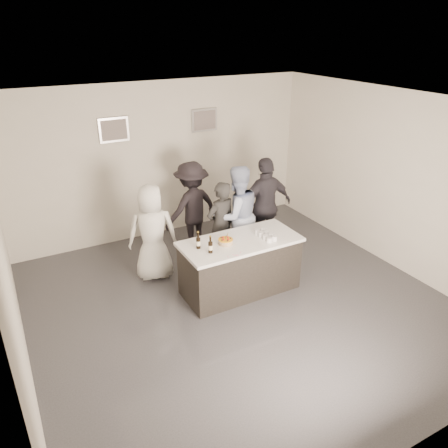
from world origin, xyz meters
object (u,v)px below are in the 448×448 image
Objects in this scene: cake at (226,242)px; person_main_black at (221,226)px; person_main_blue at (237,216)px; person_guest_back at (192,207)px; bar_counter at (240,266)px; beer_bottle_a at (198,240)px; person_guest_right at (265,206)px; beer_bottle_b at (210,245)px; person_guest_left at (152,233)px.

person_main_black is at bearing 66.54° from cake.
person_main_blue is 0.94m from person_guest_back.
bar_counter is 1.05m from person_main_blue.
beer_bottle_a is at bearing 170.83° from cake.
person_guest_right is (1.77, 0.89, -0.12)m from beer_bottle_a.
beer_bottle_b is 1.19m from person_main_black.
beer_bottle_b is 1.88m from person_guest_back.
person_guest_back reaches higher than person_guest_left.
cake is 0.36m from beer_bottle_b.
person_guest_back reaches higher than beer_bottle_b.
beer_bottle_a is 1.98m from person_guest_right.
beer_bottle_b is 0.15× the size of person_guest_back.
person_main_black is at bearing 4.80° from person_main_blue.
person_guest_back is (-0.49, 0.81, -0.04)m from person_main_blue.
person_guest_right is (1.09, 0.96, 0.46)m from bar_counter.
person_guest_right reaches higher than person_guest_back.
beer_bottle_a is at bearing 57.36° from person_guest_back.
person_main_blue is 0.99× the size of person_guest_right.
cake is at bearing 179.09° from bar_counter.
person_main_blue is (0.68, 0.85, -0.04)m from cake.
cake is at bearing 141.89° from person_guest_left.
person_main_black reaches higher than beer_bottle_b.
person_guest_back is (0.20, 1.65, -0.08)m from cake.
person_guest_left is (-0.79, 1.05, -0.12)m from cake.
person_guest_back is (0.99, 0.60, 0.03)m from person_guest_left.
person_guest_back is at bearing 83.13° from cake.
beer_bottle_a and beer_bottle_b have the same top height.
beer_bottle_b is 1.29m from person_guest_left.
person_main_black is 1.01m from person_guest_right.
person_main_blue is 1.49m from person_guest_left.
person_main_blue reaches higher than person_guest_left.
person_main_black is (0.68, 0.95, -0.24)m from beer_bottle_b.
person_guest_back is at bearing -90.69° from person_main_black.
beer_bottle_a is at bearing 32.84° from person_main_black.
bar_counter is 1.53m from person_guest_left.
person_main_black is at bearing 43.96° from beer_bottle_a.
bar_counter is 0.89m from beer_bottle_a.
person_guest_left reaches higher than person_main_black.
cake is 1.09m from person_main_blue.
cake is (-0.26, 0.00, 0.49)m from bar_counter.
cake is at bearing 71.85° from person_guest_back.
person_guest_left is (-1.47, 0.20, -0.07)m from person_main_blue.
person_main_blue is 1.04× the size of person_guest_back.
person_main_blue is 1.09× the size of person_guest_left.
beer_bottle_a is at bearing 173.93° from bar_counter.
beer_bottle_a is 1.10m from person_main_black.
person_guest_right is at bearing -167.61° from person_guest_left.
cake is 0.90m from person_main_black.
person_main_blue reaches higher than person_guest_back.
person_main_black is 1.17m from person_guest_left.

